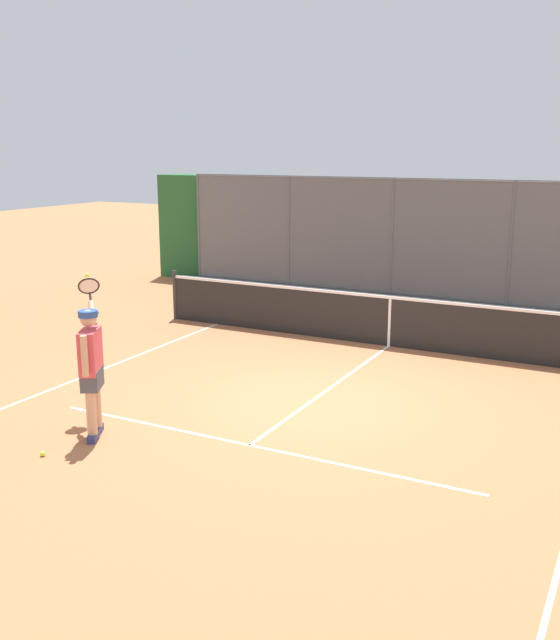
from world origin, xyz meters
TOP-DOWN VIEW (x-y plane):
  - ground_plane at (0.00, 0.00)m, footprint 60.00×60.00m
  - court_line_markings at (0.00, 2.01)m, footprint 7.66×9.63m
  - fence_backdrop at (0.00, -8.23)m, footprint 16.88×1.37m
  - tennis_net at (0.00, -3.53)m, footprint 9.84×0.09m
  - tennis_player at (1.93, 2.41)m, footprint 0.94×1.14m
  - tennis_ball_near_baseline at (2.07, 3.20)m, footprint 0.07×0.07m

SIDE VIEW (x-z plane):
  - ground_plane at x=0.00m, z-range 0.00..0.00m
  - court_line_markings at x=0.00m, z-range 0.00..0.01m
  - tennis_ball_near_baseline at x=2.07m, z-range 0.00..0.07m
  - tennis_net at x=0.00m, z-range -0.04..1.03m
  - tennis_player at x=1.93m, z-range 0.00..1.97m
  - fence_backdrop at x=0.00m, z-range -0.04..2.91m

